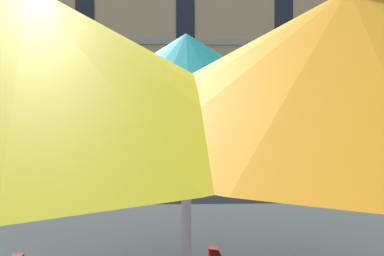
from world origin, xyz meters
TOP-DOWN VIEW (x-y plane):
  - ground_plane at (0.00, 0.00)m, footprint 120.00×120.00m
  - sidewalk_far at (0.00, 6.80)m, footprint 56.00×3.60m
  - apartment_building at (-0.00, 14.99)m, footprint 41.50×12.08m
  - pickup_black at (-7.26, 3.70)m, footprint 5.10×2.12m
  - sedan_blue at (-1.13, 3.70)m, footprint 4.40×1.98m
  - sedan_red at (5.29, 3.70)m, footprint 4.40×1.98m
  - street_tree_left at (-8.14, 7.15)m, footprint 2.28×2.50m
  - street_tree_middle at (1.87, 6.81)m, footprint 3.22×3.26m
  - patio_umbrella at (-0.27, -9.00)m, footprint 3.94×3.66m

SIDE VIEW (x-z plane):
  - ground_plane at x=0.00m, z-range 0.00..0.00m
  - sidewalk_far at x=0.00m, z-range 0.00..0.12m
  - sedan_blue at x=-1.13m, z-range 0.06..1.84m
  - sedan_red at x=5.29m, z-range 0.06..1.84m
  - pickup_black at x=-7.26m, z-range -0.07..2.13m
  - patio_umbrella at x=-0.27m, z-range 0.83..3.16m
  - street_tree_middle at x=1.87m, z-range 0.69..5.38m
  - street_tree_left at x=-8.14m, z-range 1.09..5.46m
  - apartment_building at x=0.00m, z-range 0.00..16.00m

